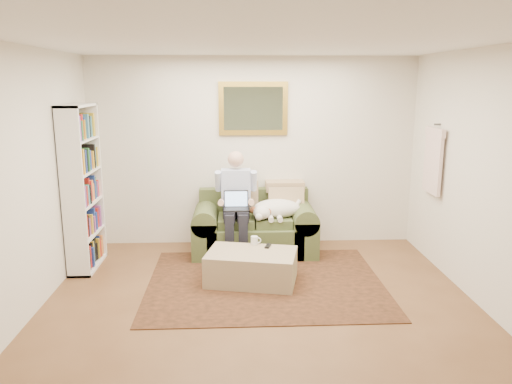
{
  "coord_description": "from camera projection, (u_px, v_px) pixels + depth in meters",
  "views": [
    {
      "loc": [
        -0.24,
        -4.38,
        2.26
      ],
      "look_at": [
        0.0,
        1.51,
        0.95
      ],
      "focal_mm": 35.0,
      "sensor_mm": 36.0,
      "label": 1
    }
  ],
  "objects": [
    {
      "name": "bookshelf",
      "position": [
        82.0,
        188.0,
        6.03
      ],
      "size": [
        0.28,
        0.8,
        2.0
      ],
      "primitive_type": null,
      "color": "white",
      "rests_on": "room_shell"
    },
    {
      "name": "coffee_mug",
      "position": [
        254.0,
        240.0,
        5.92
      ],
      "size": [
        0.08,
        0.08,
        0.1
      ],
      "primitive_type": "cylinder",
      "color": "white",
      "rests_on": "ottoman"
    },
    {
      "name": "tv_remote",
      "position": [
        268.0,
        246.0,
        5.85
      ],
      "size": [
        0.09,
        0.16,
        0.02
      ],
      "primitive_type": "cube",
      "rotation": [
        0.0,
        0.0,
        -0.29
      ],
      "color": "black",
      "rests_on": "ottoman"
    },
    {
      "name": "hanging_shirt",
      "position": [
        433.0,
        157.0,
        6.12
      ],
      "size": [
        0.06,
        0.52,
        0.9
      ],
      "primitive_type": null,
      "color": "beige",
      "rests_on": "room_shell"
    },
    {
      "name": "laptop",
      "position": [
        236.0,
        204.0,
        6.4
      ],
      "size": [
        0.32,
        0.25,
        0.23
      ],
      "color": "black",
      "rests_on": "seated_man"
    },
    {
      "name": "sleeping_dog",
      "position": [
        277.0,
        208.0,
        6.57
      ],
      "size": [
        0.67,
        0.42,
        0.25
      ],
      "primitive_type": null,
      "color": "white",
      "rests_on": "sofa"
    },
    {
      "name": "sofa",
      "position": [
        255.0,
        232.0,
        6.71
      ],
      "size": [
        1.63,
        0.83,
        0.98
      ],
      "color": "#596736",
      "rests_on": "room_shell"
    },
    {
      "name": "wall_mirror",
      "position": [
        253.0,
        109.0,
        6.77
      ],
      "size": [
        0.94,
        0.04,
        0.72
      ],
      "color": "gold",
      "rests_on": "room_shell"
    },
    {
      "name": "room_shell",
      "position": [
        261.0,
        183.0,
        4.83
      ],
      "size": [
        4.51,
        5.0,
        2.61
      ],
      "color": "brown",
      "rests_on": "ground"
    },
    {
      "name": "seated_man",
      "position": [
        236.0,
        205.0,
        6.47
      ],
      "size": [
        0.54,
        0.77,
        1.37
      ],
      "primitive_type": null,
      "color": "#8C9BD8",
      "rests_on": "sofa"
    },
    {
      "name": "rug",
      "position": [
        265.0,
        282.0,
        5.73
      ],
      "size": [
        2.68,
        2.15,
        0.01
      ],
      "primitive_type": "cube",
      "rotation": [
        0.0,
        0.0,
        0.01
      ],
      "color": "black",
      "rests_on": "room_shell"
    },
    {
      "name": "ottoman",
      "position": [
        252.0,
        267.0,
        5.71
      ],
      "size": [
        1.1,
        0.82,
        0.36
      ],
      "primitive_type": "cube",
      "rotation": [
        0.0,
        0.0,
        -0.2
      ],
      "color": "#A0836A",
      "rests_on": "room_shell"
    }
  ]
}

